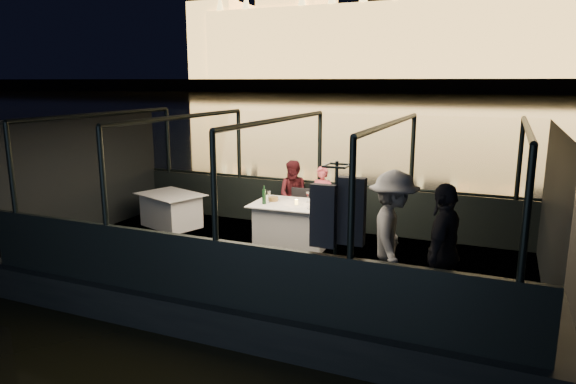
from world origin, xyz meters
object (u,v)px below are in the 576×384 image
at_px(passenger_stripe, 392,238).
at_px(passenger_dark, 443,252).
at_px(dining_table_central, 293,224).
at_px(chair_port_right, 327,216).
at_px(wine_bottle, 264,196).
at_px(person_man_maroon, 295,193).
at_px(chair_port_left, 298,212).
at_px(coat_stand, 335,249).
at_px(dining_table_aft, 171,208).
at_px(person_woman_coral, 322,196).

xyz_separation_m(passenger_stripe, passenger_dark, (0.69, -0.32, 0.00)).
relative_size(dining_table_central, passenger_dark, 0.84).
distance_m(chair_port_right, wine_bottle, 1.29).
xyz_separation_m(person_man_maroon, passenger_dark, (3.13, -2.83, 0.10)).
distance_m(chair_port_right, passenger_dark, 3.44).
bearing_deg(chair_port_left, passenger_stripe, -47.26).
distance_m(coat_stand, person_man_maroon, 3.88).
xyz_separation_m(dining_table_aft, wine_bottle, (2.27, -0.37, 0.53)).
height_order(person_man_maroon, wine_bottle, person_man_maroon).
relative_size(dining_table_central, chair_port_right, 1.69).
bearing_deg(dining_table_aft, person_woman_coral, 13.48).
bearing_deg(person_man_maroon, wine_bottle, -108.13).
relative_size(person_man_maroon, wine_bottle, 4.25).
xyz_separation_m(chair_port_right, wine_bottle, (-0.93, -0.76, 0.47)).
relative_size(person_woman_coral, wine_bottle, 4.03).
height_order(chair_port_left, passenger_dark, passenger_dark).
relative_size(dining_table_aft, chair_port_right, 1.50).
xyz_separation_m(dining_table_central, coat_stand, (1.58, -2.50, 0.51)).
bearing_deg(person_woman_coral, chair_port_right, -53.86).
relative_size(dining_table_central, person_man_maroon, 1.04).
xyz_separation_m(passenger_stripe, wine_bottle, (-2.58, 1.42, 0.06)).
bearing_deg(passenger_dark, dining_table_central, -116.20).
bearing_deg(wine_bottle, chair_port_left, 68.19).
xyz_separation_m(coat_stand, passenger_dark, (1.21, 0.54, -0.05)).
bearing_deg(dining_table_central, dining_table_aft, 177.11).
relative_size(chair_port_left, coat_stand, 0.44).
bearing_deg(chair_port_right, passenger_dark, -34.41).
bearing_deg(person_woman_coral, chair_port_left, -143.87).
height_order(dining_table_central, dining_table_aft, dining_table_central).
relative_size(coat_stand, person_man_maroon, 1.42).
bearing_deg(dining_table_central, wine_bottle, -154.05).
bearing_deg(dining_table_central, chair_port_right, 49.00).
relative_size(passenger_dark, wine_bottle, 5.23).
height_order(chair_port_right, wine_bottle, wine_bottle).
bearing_deg(person_woman_coral, person_man_maroon, -179.92).
distance_m(chair_port_right, person_woman_coral, 0.49).
bearing_deg(chair_port_right, person_woman_coral, 137.10).
bearing_deg(dining_table_aft, passenger_dark, -20.77).
distance_m(person_man_maroon, wine_bottle, 1.12).
bearing_deg(person_man_maroon, chair_port_right, -33.79).
xyz_separation_m(person_man_maroon, wine_bottle, (-0.14, -1.10, 0.17)).
distance_m(person_man_maroon, passenger_dark, 4.22).
bearing_deg(coat_stand, dining_table_central, 122.30).
height_order(dining_table_central, wine_bottle, wine_bottle).
bearing_deg(wine_bottle, passenger_stripe, -28.79).
height_order(coat_stand, person_woman_coral, coat_stand).
xyz_separation_m(person_woman_coral, passenger_stripe, (1.86, -2.50, 0.10)).
distance_m(coat_stand, wine_bottle, 3.06).
bearing_deg(dining_table_aft, chair_port_right, 7.04).
distance_m(chair_port_left, wine_bottle, 1.00).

